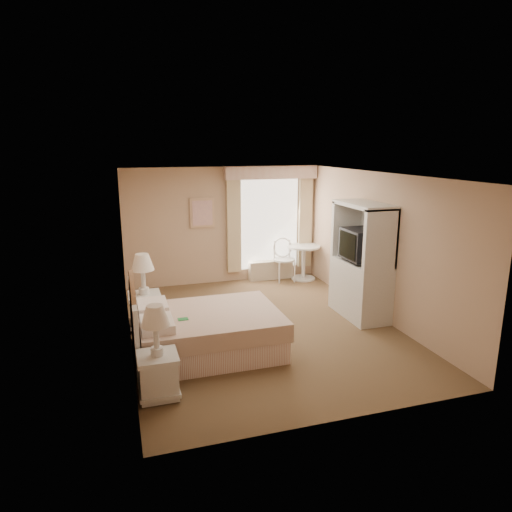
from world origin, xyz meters
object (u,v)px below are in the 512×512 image
object	(u,v)px
nightstand_far	(145,301)
cafe_chair	(284,256)
armoire	(361,270)
bed	(202,331)
nightstand_near	(158,364)
round_table	(304,257)

from	to	relation	value
nightstand_far	cafe_chair	bearing A→B (deg)	31.53
armoire	nightstand_far	bearing A→B (deg)	171.89
bed	nightstand_far	size ratio (longest dim) A/B	1.68
nightstand_near	cafe_chair	size ratio (longest dim) A/B	1.20
nightstand_near	nightstand_far	size ratio (longest dim) A/B	0.92
cafe_chair	nightstand_near	bearing A→B (deg)	-126.02
cafe_chair	armoire	size ratio (longest dim) A/B	0.47
nightstand_far	round_table	size ratio (longest dim) A/B	1.61
cafe_chair	round_table	bearing A→B (deg)	-6.61
nightstand_near	armoire	world-z (taller)	armoire
nightstand_far	round_table	xyz separation A→B (m)	(3.59, 1.86, 0.05)
nightstand_far	nightstand_near	bearing A→B (deg)	-90.00
round_table	armoire	bearing A→B (deg)	-88.48
nightstand_near	nightstand_far	xyz separation A→B (m)	(-0.00, 2.22, 0.04)
nightstand_far	armoire	bearing A→B (deg)	-8.11
round_table	armoire	world-z (taller)	armoire
round_table	armoire	size ratio (longest dim) A/B	0.38
armoire	cafe_chair	bearing A→B (deg)	101.96
bed	round_table	distance (m)	4.18
nightstand_near	nightstand_far	bearing A→B (deg)	90.00
cafe_chair	bed	bearing A→B (deg)	-126.99
bed	cafe_chair	xyz separation A→B (m)	(2.42, 3.09, 0.21)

